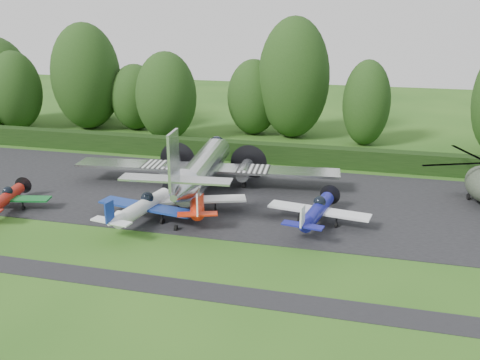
% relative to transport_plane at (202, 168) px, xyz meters
% --- Properties ---
extents(ground, '(160.00, 160.00, 0.00)m').
position_rel_transport_plane_xyz_m(ground, '(1.09, -10.50, -2.13)').
color(ground, '#214B15').
rests_on(ground, ground).
extents(apron, '(70.00, 18.00, 0.01)m').
position_rel_transport_plane_xyz_m(apron, '(1.09, -0.50, -2.13)').
color(apron, black).
rests_on(apron, ground).
extents(taxiway_verge, '(70.00, 2.00, 0.00)m').
position_rel_transport_plane_xyz_m(taxiway_verge, '(1.09, -16.50, -2.13)').
color(taxiway_verge, black).
rests_on(taxiway_verge, ground).
extents(hedgerow, '(90.00, 1.60, 2.00)m').
position_rel_transport_plane_xyz_m(hedgerow, '(1.09, 10.50, -2.13)').
color(hedgerow, black).
rests_on(hedgerow, ground).
extents(transport_plane, '(23.89, 18.32, 7.66)m').
position_rel_transport_plane_xyz_m(transport_plane, '(0.00, 0.00, 0.00)').
color(transport_plane, silver).
rests_on(transport_plane, ground).
extents(light_plane_red, '(6.73, 7.07, 2.59)m').
position_rel_transport_plane_xyz_m(light_plane_red, '(-13.62, -8.47, -1.06)').
color(light_plane_red, '#9A170E').
rests_on(light_plane_red, ground).
extents(light_plane_white, '(7.99, 8.40, 3.07)m').
position_rel_transport_plane_xyz_m(light_plane_white, '(-2.06, -7.88, -0.86)').
color(light_plane_white, white).
rests_on(light_plane_white, ground).
extents(light_plane_orange, '(7.71, 8.10, 2.96)m').
position_rel_transport_plane_xyz_m(light_plane_orange, '(1.37, -5.28, -0.90)').
color(light_plane_orange, red).
rests_on(light_plane_orange, ground).
extents(light_plane_blue, '(7.69, 8.08, 2.95)m').
position_rel_transport_plane_xyz_m(light_plane_blue, '(10.72, -5.30, -0.91)').
color(light_plane_blue, navy).
rests_on(light_plane_blue, ground).
extents(tree_0, '(6.87, 6.87, 10.22)m').
position_rel_transport_plane_xyz_m(tree_0, '(-31.23, 17.51, 2.96)').
color(tree_0, black).
rests_on(tree_0, ground).
extents(tree_1, '(8.85, 8.85, 13.68)m').
position_rel_transport_plane_xyz_m(tree_1, '(-22.49, 20.50, 4.70)').
color(tree_1, black).
rests_on(tree_1, ground).
extents(tree_3, '(6.55, 6.55, 9.40)m').
position_rel_transport_plane_xyz_m(tree_3, '(-0.63, 22.70, 2.55)').
color(tree_3, black).
rests_on(tree_3, ground).
extents(tree_5, '(8.65, 8.65, 14.54)m').
position_rel_transport_plane_xyz_m(tree_5, '(4.44, 22.34, 5.13)').
color(tree_5, black).
rests_on(tree_5, ground).
extents(tree_6, '(6.38, 6.38, 8.53)m').
position_rel_transport_plane_xyz_m(tree_6, '(-16.16, 21.50, 2.12)').
color(tree_6, black).
rests_on(tree_6, ground).
extents(tree_8, '(7.28, 7.28, 10.59)m').
position_rel_transport_plane_xyz_m(tree_8, '(-10.06, 17.15, 3.15)').
color(tree_8, black).
rests_on(tree_8, ground).
extents(tree_10, '(5.46, 5.46, 9.90)m').
position_rel_transport_plane_xyz_m(tree_10, '(13.24, 20.53, 2.79)').
color(tree_10, black).
rests_on(tree_10, ground).
extents(tree_12, '(5.59, 5.59, 11.30)m').
position_rel_transport_plane_xyz_m(tree_12, '(-23.73, 26.57, 3.49)').
color(tree_12, black).
rests_on(tree_12, ground).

